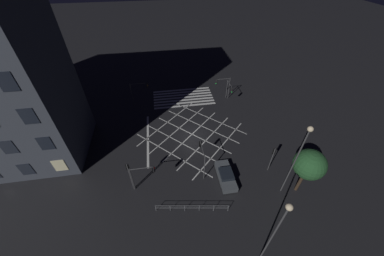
% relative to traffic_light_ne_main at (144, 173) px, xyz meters
% --- Properties ---
extents(ground_plane, '(200.00, 200.00, 0.00)m').
position_rel_traffic_light_ne_main_xyz_m(ground_plane, '(-6.62, -8.25, -2.73)').
color(ground_plane, black).
extents(road_markings, '(16.36, 21.34, 0.01)m').
position_rel_traffic_light_ne_main_xyz_m(road_markings, '(-6.26, -14.73, -2.73)').
color(road_markings, silver).
rests_on(road_markings, ground_plane).
extents(traffic_light_ne_main, '(2.72, 0.36, 3.70)m').
position_rel_traffic_light_ne_main_xyz_m(traffic_light_ne_main, '(0.00, 0.00, 0.00)').
color(traffic_light_ne_main, '#424244').
rests_on(traffic_light_ne_main, ground_plane).
extents(traffic_light_median_north, '(0.36, 3.02, 3.81)m').
position_rel_traffic_light_ne_main_xyz_m(traffic_light_median_north, '(-6.79, -1.80, 0.10)').
color(traffic_light_median_north, '#424244').
rests_on(traffic_light_median_north, ground_plane).
extents(traffic_light_se_main, '(2.98, 0.36, 4.37)m').
position_rel_traffic_light_ne_main_xyz_m(traffic_light_se_main, '(0.79, -17.21, 0.50)').
color(traffic_light_se_main, '#424244').
rests_on(traffic_light_se_main, ground_plane).
extents(traffic_light_sw_main, '(2.61, 0.36, 4.17)m').
position_rel_traffic_light_ne_main_xyz_m(traffic_light_sw_main, '(-13.38, -16.91, 0.34)').
color(traffic_light_sw_main, '#424244').
rests_on(traffic_light_sw_main, ground_plane).
extents(traffic_light_nw_cross, '(0.36, 0.39, 3.82)m').
position_rel_traffic_light_ne_main_xyz_m(traffic_light_nw_cross, '(-15.05, -0.29, -0.00)').
color(traffic_light_nw_cross, '#424244').
rests_on(traffic_light_nw_cross, ground_plane).
extents(traffic_light_ne_cross, '(0.36, 0.39, 4.31)m').
position_rel_traffic_light_ne_main_xyz_m(traffic_light_ne_cross, '(1.57, -0.18, 0.34)').
color(traffic_light_ne_cross, '#424244').
rests_on(traffic_light_ne_cross, ground_plane).
extents(traffic_light_sw_cross, '(0.36, 2.76, 3.61)m').
position_rel_traffic_light_ne_main_xyz_m(traffic_light_sw_cross, '(-14.43, -15.77, -0.07)').
color(traffic_light_sw_cross, '#424244').
rests_on(traffic_light_sw_cross, ground_plane).
extents(street_lamp_east, '(0.48, 0.48, 9.59)m').
position_rel_traffic_light_ne_main_xyz_m(street_lamp_east, '(-9.92, 9.31, 3.66)').
color(street_lamp_east, '#424244').
rests_on(street_lamp_east, ground_plane).
extents(street_lamp_west, '(0.53, 0.53, 9.75)m').
position_rel_traffic_light_ne_main_xyz_m(street_lamp_west, '(-15.27, 2.89, 4.09)').
color(street_lamp_west, '#424244').
rests_on(street_lamp_west, ground_plane).
extents(street_tree_near, '(3.27, 3.27, 6.16)m').
position_rel_traffic_light_ne_main_xyz_m(street_tree_near, '(-17.04, 3.03, 1.76)').
color(street_tree_near, '#38281C').
rests_on(street_tree_near, ground_plane).
extents(waiting_car, '(1.73, 4.41, 1.30)m').
position_rel_traffic_light_ne_main_xyz_m(waiting_car, '(-9.34, 0.29, -2.11)').
color(waiting_car, '#474C51').
rests_on(waiting_car, ground_plane).
extents(pedestrian_railing, '(7.64, 1.27, 1.05)m').
position_rel_traffic_light_ne_main_xyz_m(pedestrian_railing, '(-4.70, 3.71, -2.06)').
color(pedestrian_railing, gray).
rests_on(pedestrian_railing, ground_plane).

